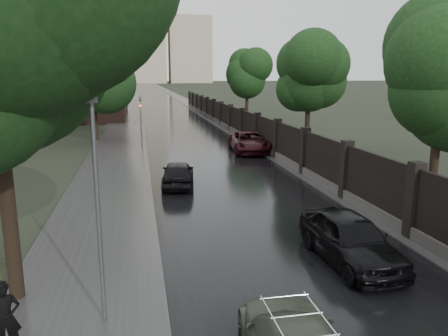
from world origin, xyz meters
The scene contains 16 objects.
road centered at (0.00, 190.00, 0.01)m, with size 8.00×420.00×0.02m, color black.
sidewalk_left centered at (-6.00, 190.00, 0.08)m, with size 4.00×420.00×0.16m, color #2D2D2D.
verge_right centered at (5.50, 190.00, 0.04)m, with size 3.00×420.00×0.08m, color #2D2D2D.
fence_right centered at (4.60, 32.01, 1.01)m, with size 0.45×75.72×2.70m.
tree_left_far centered at (-8.00, 30.00, 5.24)m, with size 4.25×4.25×7.39m.
tree_right_a centered at (7.50, 8.00, 4.95)m, with size 4.08×4.08×7.01m.
tree_right_b centered at (7.50, 22.00, 4.95)m, with size 4.08×4.08×7.01m.
tree_right_c centered at (7.50, 40.00, 4.95)m, with size 4.08×4.08×7.01m.
lamp_post centered at (-5.40, 1.50, 2.67)m, with size 0.25×0.12×5.11m.
traffic_light centered at (-4.30, 24.99, 2.40)m, with size 0.16×0.32×4.00m.
brick_building centered at (-18.00, 52.00, 10.00)m, with size 24.00×18.00×20.00m, color black.
stalinist_tower centered at (0.00, 300.00, 38.38)m, with size 92.00×30.00×159.00m.
hatchback_left centered at (-2.62, 13.76, 0.66)m, with size 1.57×3.90×1.33m, color black.
car_right_near centered at (1.60, 3.63, 0.75)m, with size 1.78×4.43×1.51m, color black.
car_right_far centered at (3.40, 22.91, 0.75)m, with size 2.49×5.40×1.50m, color black.
pedestrian_umbrella centered at (-7.17, 0.63, 1.73)m, with size 1.06×1.07×2.37m.
Camera 1 is at (-4.48, -7.72, 5.55)m, focal length 35.00 mm.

